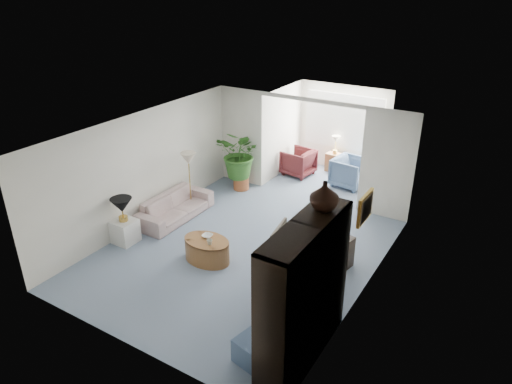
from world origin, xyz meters
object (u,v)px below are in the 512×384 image
Objects in this scene: framed_picture at (366,208)px; sunroom_chair_blue at (350,172)px; sunroom_chair_maroon at (298,162)px; floor_lamp at (188,159)px; end_table at (125,231)px; sunroom_table at (334,162)px; sofa at (175,207)px; coffee_cup at (210,242)px; plant_pot at (241,183)px; cabinet_urn at (324,196)px; coffee_bowl at (207,236)px; side_table_dark at (337,251)px; table_lamp at (122,205)px; entertainment_cabinet at (304,293)px; coffee_table at (207,250)px; wingback_chair at (297,245)px; ottoman at (254,350)px.

framed_picture is 4.86m from sunroom_chair_blue.
framed_picture is 0.63× the size of sunroom_chair_maroon.
end_table is at bearing -95.39° from floor_lamp.
sunroom_chair_blue reaches higher than sunroom_table.
coffee_cup is at bearing -121.62° from sofa.
sunroom_table reaches higher than plant_pot.
cabinet_urn reaches higher than sofa.
end_table is 0.63× the size of sunroom_chair_maroon.
sunroom_table reaches higher than end_table.
plant_pot is 2.85m from sunroom_table.
framed_picture reaches higher than end_table.
coffee_bowl is 0.32× the size of side_table_dark.
end_table is 4.62× the size of coffee_cup.
sunroom_chair_maroon reaches higher than sunroom_table.
coffee_bowl is 1.87× the size of coffee_cup.
sofa reaches higher than coffee_cup.
floor_lamp reaches higher than coffee_bowl.
floor_lamp is at bearing 136.95° from coffee_cup.
coffee_cup is (1.82, -1.70, -0.75)m from floor_lamp.
sunroom_table is (1.96, 4.49, -0.02)m from sofa.
side_table_dark is (4.05, 1.47, -0.53)m from table_lamp.
entertainment_cabinet is at bearing -11.48° from table_lamp.
wingback_chair is at bearing 29.31° from coffee_table.
wingback_chair is 1.03× the size of sunroom_chair_maroon.
sofa is at bearing -178.20° from side_table_dark.
wingback_chair is (1.55, 0.74, -0.11)m from coffee_bowl.
sunroom_chair_blue is (2.73, 3.16, -0.87)m from floor_lamp.
sunroom_chair_maroon is at bearing 94.77° from coffee_bowl.
framed_picture is 1.69m from side_table_dark.
cabinet_urn reaches higher than coffee_bowl.
sunroom_table is (-2.55, 5.06, -1.44)m from framed_picture.
coffee_bowl is at bearing -173.20° from framed_picture.
ottoman is at bearing 95.27° from wingback_chair.
sofa is 2.42× the size of sunroom_chair_maroon.
entertainment_cabinet reaches higher than coffee_table.
side_table_dark is at bearing -66.61° from sunroom_table.
sofa is 4.62m from sunroom_chair_blue.
coffee_table is 2.28× the size of cabinet_urn.
ottoman is (-0.72, -2.19, -1.51)m from framed_picture.
entertainment_cabinet reaches higher than floor_lamp.
cabinet_urn reaches higher than sunroom_chair_blue.
sunroom_chair_maroon is (-0.59, 4.86, -0.14)m from coffee_cup.
floor_lamp is 4.27m from sunroom_chair_blue.
coffee_table is at bearing -43.78° from floor_lamp.
coffee_bowl is at bearing 16.90° from wingback_chair.
ottoman is (1.99, -1.64, -0.31)m from coffee_cup.
cabinet_urn reaches higher than framed_picture.
sofa is 2.27× the size of sunroom_chair_blue.
end_table is 0.80× the size of side_table_dark.
side_table_dark reaches higher than end_table.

